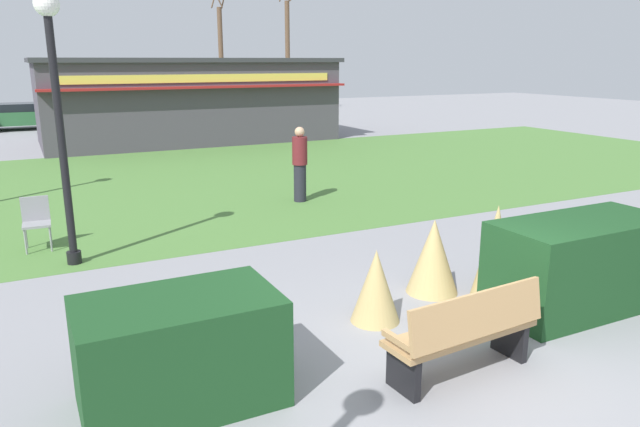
% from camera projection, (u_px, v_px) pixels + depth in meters
% --- Properties ---
extents(ground_plane, '(80.00, 80.00, 0.00)m').
position_uv_depth(ground_plane, '(461.00, 366.00, 6.24)').
color(ground_plane, gray).
extents(lawn_patch, '(36.00, 12.00, 0.01)m').
position_uv_depth(lawn_patch, '(190.00, 182.00, 15.65)').
color(lawn_patch, '#4C7A38').
rests_on(lawn_patch, ground_plane).
extents(park_bench, '(1.73, 0.64, 0.95)m').
position_uv_depth(park_bench, '(466.00, 332.00, 5.94)').
color(park_bench, tan).
rests_on(park_bench, ground_plane).
extents(hedge_left, '(1.81, 1.10, 1.04)m').
position_uv_depth(hedge_left, '(180.00, 351.00, 5.47)').
color(hedge_left, '#19421E').
rests_on(hedge_left, ground_plane).
extents(hedge_right, '(2.38, 1.10, 1.17)m').
position_uv_depth(hedge_right, '(580.00, 264.00, 7.59)').
color(hedge_right, '#19421E').
rests_on(hedge_right, ground_plane).
extents(ornamental_grass_behind_left, '(0.61, 0.61, 0.92)m').
position_uv_depth(ornamental_grass_behind_left, '(376.00, 286.00, 7.22)').
color(ornamental_grass_behind_left, tan).
rests_on(ornamental_grass_behind_left, ground_plane).
extents(ornamental_grass_behind_right, '(0.60, 0.60, 1.31)m').
position_uv_depth(ornamental_grass_behind_right, '(495.00, 253.00, 7.80)').
color(ornamental_grass_behind_right, tan).
rests_on(ornamental_grass_behind_right, ground_plane).
extents(ornamental_grass_behind_center, '(0.71, 0.71, 1.04)m').
position_uv_depth(ornamental_grass_behind_center, '(433.00, 256.00, 8.11)').
color(ornamental_grass_behind_center, tan).
rests_on(ornamental_grass_behind_center, ground_plane).
extents(lamppost_mid, '(0.36, 0.36, 4.07)m').
position_uv_depth(lamppost_mid, '(57.00, 99.00, 8.74)').
color(lamppost_mid, black).
rests_on(lamppost_mid, ground_plane).
extents(food_kiosk, '(11.21, 5.46, 3.19)m').
position_uv_depth(food_kiosk, '(188.00, 99.00, 23.41)').
color(food_kiosk, '#47424C').
rests_on(food_kiosk, ground_plane).
extents(cafe_chair_west, '(0.46, 0.46, 0.89)m').
position_uv_depth(cafe_chair_west, '(36.00, 219.00, 10.01)').
color(cafe_chair_west, gray).
rests_on(cafe_chair_west, ground_plane).
extents(person_strolling, '(0.34, 0.34, 1.69)m').
position_uv_depth(person_strolling, '(300.00, 164.00, 13.30)').
color(person_strolling, '#23232D').
rests_on(person_strolling, ground_plane).
extents(parked_car_west_slot, '(4.20, 2.07, 1.20)m').
position_uv_depth(parked_car_west_slot, '(22.00, 115.00, 27.29)').
color(parked_car_west_slot, '#2D6638').
rests_on(parked_car_west_slot, ground_plane).
extents(parked_car_center_slot, '(4.21, 2.09, 1.20)m').
position_uv_depth(parked_car_center_slot, '(137.00, 111.00, 29.54)').
color(parked_car_center_slot, '#B7BABF').
rests_on(parked_car_center_slot, ground_plane).
extents(tree_left_bg, '(0.91, 0.96, 7.55)m').
position_uv_depth(tree_left_bg, '(288.00, 55.00, 35.67)').
color(tree_left_bg, brown).
rests_on(tree_left_bg, ground_plane).
extents(tree_center_bg, '(0.91, 0.96, 7.12)m').
position_uv_depth(tree_center_bg, '(221.00, 59.00, 34.79)').
color(tree_center_bg, brown).
rests_on(tree_center_bg, ground_plane).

